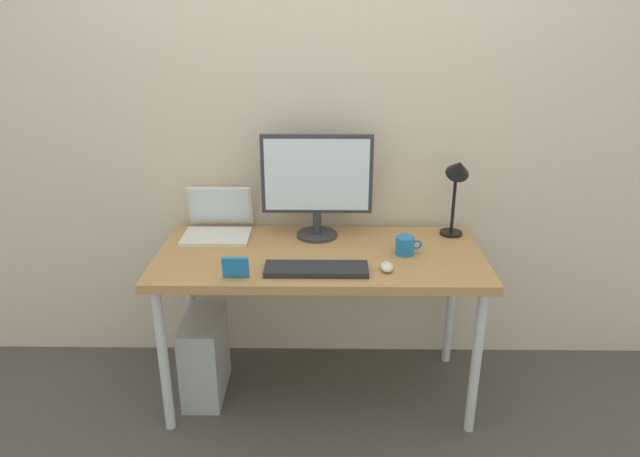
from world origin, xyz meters
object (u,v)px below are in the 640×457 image
at_px(desk, 320,266).
at_px(laptop, 218,223).
at_px(keyboard, 316,269).
at_px(desk_lamp, 457,180).
at_px(mouse, 387,267).
at_px(monitor, 317,180).
at_px(computer_tower, 205,356).
at_px(photo_frame, 235,267).
at_px(coffee_mug, 405,245).

bearing_deg(desk, laptop, 155.99).
height_order(laptop, keyboard, laptop).
bearing_deg(desk, desk_lamp, 17.68).
bearing_deg(mouse, keyboard, -176.95).
relative_size(monitor, laptop, 1.64).
bearing_deg(computer_tower, desk, 1.72).
relative_size(desk, desk_lamp, 3.59).
relative_size(laptop, computer_tower, 0.76).
distance_m(laptop, mouse, 0.89).
relative_size(monitor, photo_frame, 4.78).
relative_size(desk, computer_tower, 3.54).
bearing_deg(desk_lamp, keyboard, -148.53).
xyz_separation_m(monitor, photo_frame, (-0.33, -0.46, -0.24)).
height_order(monitor, mouse, monitor).
height_order(monitor, desk_lamp, monitor).
relative_size(desk, keyboard, 3.38).
distance_m(mouse, photo_frame, 0.64).
bearing_deg(mouse, computer_tower, 169.08).
bearing_deg(desk_lamp, computer_tower, -169.57).
relative_size(monitor, computer_tower, 1.25).
height_order(monitor, keyboard, monitor).
height_order(laptop, photo_frame, laptop).
xyz_separation_m(laptop, mouse, (0.79, -0.41, -0.04)).
xyz_separation_m(laptop, coffee_mug, (0.89, -0.23, -0.01)).
xyz_separation_m(laptop, keyboard, (0.49, -0.42, -0.05)).
distance_m(laptop, photo_frame, 0.51).
relative_size(laptop, keyboard, 0.73).
bearing_deg(laptop, desk, -24.01).
xyz_separation_m(monitor, mouse, (0.30, -0.39, -0.27)).
bearing_deg(photo_frame, monitor, 54.66).
bearing_deg(computer_tower, coffee_mug, 0.58).
distance_m(desk_lamp, photo_frame, 1.12).
relative_size(desk, monitor, 2.83).
relative_size(desk_lamp, mouse, 4.60).
relative_size(monitor, mouse, 5.84).
bearing_deg(computer_tower, monitor, 22.08).
bearing_deg(keyboard, desk, 86.06).
relative_size(desk, laptop, 4.65).
bearing_deg(coffee_mug, mouse, -119.61).
bearing_deg(photo_frame, computer_tower, 131.93).
xyz_separation_m(desk, coffee_mug, (0.39, -0.01, 0.11)).
height_order(monitor, coffee_mug, monitor).
bearing_deg(photo_frame, laptop, 108.05).
height_order(coffee_mug, computer_tower, coffee_mug).
height_order(monitor, photo_frame, monitor).
height_order(desk_lamp, keyboard, desk_lamp).
distance_m(mouse, computer_tower, 1.03).
bearing_deg(computer_tower, desk_lamp, 10.43).
height_order(photo_frame, computer_tower, photo_frame).
distance_m(laptop, desk_lamp, 1.17).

